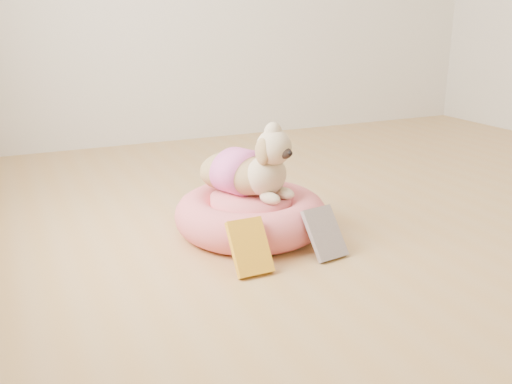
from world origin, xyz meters
name	(u,v)px	position (x,y,z in m)	size (l,w,h in m)	color
floor	(452,237)	(0.00, 0.00, 0.00)	(4.50, 4.50, 0.00)	tan
pet_bed	(251,215)	(-0.72, 0.40, 0.08)	(0.63, 0.63, 0.16)	#E95B6D
dog	(250,156)	(-0.72, 0.42, 0.32)	(0.30, 0.44, 0.32)	olive
book_yellow	(250,247)	(-0.88, 0.06, 0.09)	(0.13, 0.03, 0.20)	#FDF11A
book_white	(325,233)	(-0.57, 0.07, 0.09)	(0.13, 0.02, 0.20)	white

